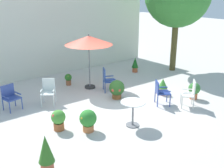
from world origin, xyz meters
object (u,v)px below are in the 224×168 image
at_px(patio_chair_4, 107,78).
at_px(potted_plant_3, 194,90).
at_px(patio_chair_3, 190,92).
at_px(potted_plant_4, 117,89).
at_px(patio_umbrella_0, 89,41).
at_px(potted_plant_5, 46,152).
at_px(cafe_table_0, 133,109).
at_px(potted_plant_2, 88,120).
at_px(patio_chair_1, 161,91).
at_px(potted_plant_1, 163,86).
at_px(potted_plant_0, 135,64).
at_px(potted_plant_6, 68,79).
at_px(potted_plant_7, 58,119).
at_px(patio_chair_2, 10,96).
at_px(patio_chair_0, 48,90).

bearing_deg(patio_chair_4, potted_plant_3, -51.52).
relative_size(patio_chair_3, potted_plant_4, 1.35).
bearing_deg(patio_umbrella_0, potted_plant_5, -132.73).
distance_m(cafe_table_0, potted_plant_2, 1.37).
bearing_deg(patio_chair_1, patio_chair_4, 107.41).
bearing_deg(potted_plant_5, patio_chair_4, 38.99).
xyz_separation_m(patio_chair_4, potted_plant_1, (1.51, -1.59, -0.20)).
bearing_deg(potted_plant_3, potted_plant_0, 81.22).
xyz_separation_m(potted_plant_3, potted_plant_5, (-6.22, -0.71, 0.12)).
bearing_deg(potted_plant_1, potted_plant_3, -60.92).
distance_m(patio_chair_4, potted_plant_6, 1.85).
xyz_separation_m(potted_plant_1, potted_plant_2, (-3.91, -0.74, 0.03)).
bearing_deg(cafe_table_0, patio_chair_3, -3.25).
distance_m(potted_plant_0, potted_plant_4, 3.62).
height_order(cafe_table_0, patio_chair_4, patio_chair_4).
relative_size(patio_umbrella_0, potted_plant_7, 3.62).
distance_m(patio_chair_4, potted_plant_7, 3.51).
bearing_deg(patio_umbrella_0, patio_chair_4, -65.87).
distance_m(potted_plant_3, potted_plant_6, 5.18).
relative_size(cafe_table_0, patio_chair_3, 0.81).
height_order(patio_umbrella_0, patio_chair_2, patio_umbrella_0).
height_order(patio_chair_0, potted_plant_4, patio_chair_0).
height_order(patio_chair_3, potted_plant_2, patio_chair_3).
bearing_deg(potted_plant_1, patio_chair_4, 133.53).
bearing_deg(patio_chair_0, patio_chair_3, -40.33).
bearing_deg(potted_plant_1, potted_plant_6, 126.86).
distance_m(potted_plant_2, potted_plant_3, 4.49).
xyz_separation_m(patio_umbrella_0, patio_chair_3, (1.71, -3.75, -1.43)).
relative_size(patio_chair_2, potted_plant_7, 1.39).
relative_size(potted_plant_3, potted_plant_4, 0.89).
distance_m(patio_chair_0, patio_chair_4, 2.43).
xyz_separation_m(patio_chair_1, potted_plant_0, (2.00, 3.59, -0.12)).
bearing_deg(patio_chair_2, potted_plant_1, -22.66).
xyz_separation_m(patio_umbrella_0, potted_plant_2, (-2.05, -3.09, -1.61)).
height_order(potted_plant_0, potted_plant_6, potted_plant_0).
bearing_deg(potted_plant_6, potted_plant_2, -110.93).
bearing_deg(potted_plant_4, patio_chair_2, 157.96).
height_order(cafe_table_0, potted_plant_6, cafe_table_0).
xyz_separation_m(patio_chair_0, potted_plant_5, (-1.71, -3.57, -0.04)).
bearing_deg(cafe_table_0, potted_plant_6, 86.74).
bearing_deg(cafe_table_0, potted_plant_1, 25.33).
bearing_deg(cafe_table_0, potted_plant_5, -170.67).
relative_size(patio_chair_1, potted_plant_0, 1.17).
bearing_deg(potted_plant_1, patio_chair_3, -95.76).
bearing_deg(potted_plant_3, cafe_table_0, -176.08).
bearing_deg(potted_plant_4, patio_chair_3, -54.24).
bearing_deg(potted_plant_5, potted_plant_6, 56.78).
xyz_separation_m(patio_chair_3, potted_plant_3, (0.72, 0.36, -0.18)).
xyz_separation_m(patio_chair_2, potted_plant_1, (5.17, -2.16, -0.16)).
bearing_deg(potted_plant_5, potted_plant_2, 30.22).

